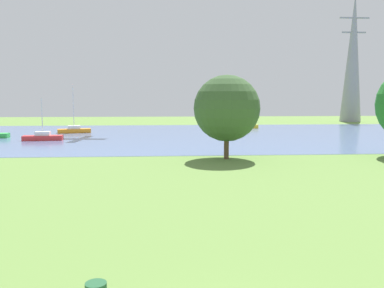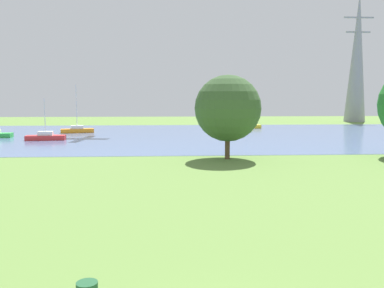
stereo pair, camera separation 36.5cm
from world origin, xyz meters
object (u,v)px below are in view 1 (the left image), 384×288
object	(u,v)px
electricity_pylon	(353,57)
tree_east_near	(227,108)
sailboat_orange	(74,130)
sailboat_yellow	(244,126)
sailboat_red	(43,137)

from	to	relation	value
electricity_pylon	tree_east_near	bearing A→B (deg)	-124.49
sailboat_orange	electricity_pylon	size ratio (longest dim) A/B	0.26
tree_east_near	electricity_pylon	distance (m)	62.38
sailboat_yellow	sailboat_red	size ratio (longest dim) A/B	1.17
tree_east_near	sailboat_orange	bearing A→B (deg)	125.51
sailboat_orange	sailboat_yellow	bearing A→B (deg)	13.72
sailboat_yellow	sailboat_orange	bearing A→B (deg)	-166.28
sailboat_yellow	sailboat_red	distance (m)	33.35
sailboat_orange	sailboat_red	bearing A→B (deg)	-99.43
electricity_pylon	sailboat_yellow	bearing A→B (deg)	-146.86
sailboat_orange	tree_east_near	distance (m)	33.03
tree_east_near	electricity_pylon	size ratio (longest dim) A/B	0.27
electricity_pylon	sailboat_red	bearing A→B (deg)	-148.33
sailboat_yellow	electricity_pylon	distance (m)	34.72
sailboat_yellow	tree_east_near	xyz separation A→B (m)	(-8.07, -33.30, 4.04)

